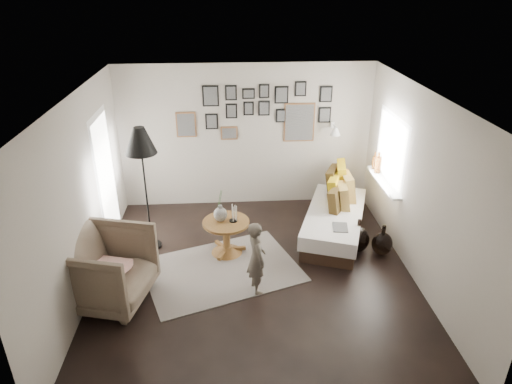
{
  "coord_description": "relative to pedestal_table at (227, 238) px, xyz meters",
  "views": [
    {
      "loc": [
        -0.35,
        -5.4,
        3.91
      ],
      "look_at": [
        0.05,
        0.5,
        1.1
      ],
      "focal_mm": 32.0,
      "sensor_mm": 36.0,
      "label": 1
    }
  ],
  "objects": [
    {
      "name": "pedestal_table",
      "position": [
        0.0,
        0.0,
        0.0
      ],
      "size": [
        0.71,
        0.71,
        0.56
      ],
      "rotation": [
        0.0,
        0.0,
        -0.17
      ],
      "color": "brown",
      "rests_on": "ground"
    },
    {
      "name": "demijohn_large",
      "position": [
        2.04,
        -0.07,
        -0.05
      ],
      "size": [
        0.36,
        0.36,
        0.55
      ],
      "color": "black",
      "rests_on": "ground"
    },
    {
      "name": "magazine_on_daybed",
      "position": [
        1.73,
        -0.13,
        0.2
      ],
      "size": [
        0.27,
        0.33,
        0.02
      ],
      "primitive_type": "cube",
      "rotation": [
        0.0,
        0.0,
        -0.17
      ],
      "color": "black",
      "rests_on": "daybed"
    },
    {
      "name": "vase",
      "position": [
        -0.08,
        0.02,
        0.46
      ],
      "size": [
        0.2,
        0.2,
        0.51
      ],
      "color": "black",
      "rests_on": "pedestal_table"
    },
    {
      "name": "daybed",
      "position": [
        1.78,
        0.52,
        0.06
      ],
      "size": [
        1.47,
        2.15,
        0.98
      ],
      "rotation": [
        0.0,
        0.0,
        -0.34
      ],
      "color": "black",
      "rests_on": "ground"
    },
    {
      "name": "ceiling",
      "position": [
        0.4,
        -0.64,
        2.34
      ],
      "size": [
        4.8,
        4.8,
        0.0
      ],
      "primitive_type": "plane",
      "rotation": [
        3.14,
        0.0,
        0.0
      ],
      "color": "white",
      "rests_on": "wall_back"
    },
    {
      "name": "window_right",
      "position": [
        2.57,
        0.7,
        0.67
      ],
      "size": [
        0.15,
        1.32,
        1.3
      ],
      "color": "white",
      "rests_on": "wall_right"
    },
    {
      "name": "demijohn_small",
      "position": [
        2.39,
        -0.19,
        -0.07
      ],
      "size": [
        0.32,
        0.32,
        0.5
      ],
      "color": "black",
      "rests_on": "ground"
    },
    {
      "name": "wall_front",
      "position": [
        0.4,
        -3.04,
        1.04
      ],
      "size": [
        4.5,
        0.0,
        4.5
      ],
      "primitive_type": "plane",
      "rotation": [
        -1.57,
        0.0,
        0.0
      ],
      "color": "#A59D91",
      "rests_on": "ground"
    },
    {
      "name": "armchair_cushion",
      "position": [
        -1.53,
        -0.98,
        0.22
      ],
      "size": [
        0.55,
        0.56,
        0.2
      ],
      "primitive_type": "cube",
      "rotation": [
        -0.21,
        0.0,
        -0.29
      ],
      "color": "white",
      "rests_on": "armchair"
    },
    {
      "name": "door_left",
      "position": [
        -1.84,
        0.56,
        0.79
      ],
      "size": [
        0.0,
        2.14,
        2.14
      ],
      "color": "white",
      "rests_on": "wall_left"
    },
    {
      "name": "child",
      "position": [
        0.39,
        -0.96,
        0.27
      ],
      "size": [
        0.35,
        0.44,
        1.05
      ],
      "primitive_type": "imported",
      "rotation": [
        0.0,
        0.0,
        1.85
      ],
      "color": "#585046",
      "rests_on": "ground"
    },
    {
      "name": "ground",
      "position": [
        0.4,
        -0.64,
        -0.26
      ],
      "size": [
        4.8,
        4.8,
        0.0
      ],
      "primitive_type": "plane",
      "color": "black",
      "rests_on": "ground"
    },
    {
      "name": "wall_left",
      "position": [
        -1.85,
        -0.64,
        1.04
      ],
      "size": [
        0.0,
        4.8,
        4.8
      ],
      "primitive_type": "plane",
      "rotation": [
        1.57,
        0.0,
        1.57
      ],
      "color": "#A59D91",
      "rests_on": "ground"
    },
    {
      "name": "wall_right",
      "position": [
        2.65,
        -0.64,
        1.04
      ],
      "size": [
        0.0,
        4.8,
        4.8
      ],
      "primitive_type": "plane",
      "rotation": [
        1.57,
        0.0,
        -1.57
      ],
      "color": "#A59D91",
      "rests_on": "ground"
    },
    {
      "name": "rug",
      "position": [
        -0.08,
        -0.47,
        -0.25
      ],
      "size": [
        2.54,
        2.14,
        0.01
      ],
      "primitive_type": "cube",
      "rotation": [
        0.0,
        0.0,
        0.34
      ],
      "color": "beige",
      "rests_on": "ground"
    },
    {
      "name": "gallery_wall",
      "position": [
        0.68,
        1.75,
        1.48
      ],
      "size": [
        2.74,
        0.03,
        1.08
      ],
      "color": "brown",
      "rests_on": "wall_back"
    },
    {
      "name": "wall_back",
      "position": [
        0.4,
        1.76,
        1.04
      ],
      "size": [
        4.5,
        0.0,
        4.5
      ],
      "primitive_type": "plane",
      "rotation": [
        1.57,
        0.0,
        0.0
      ],
      "color": "#A59D91",
      "rests_on": "ground"
    },
    {
      "name": "magazine_basket",
      "position": [
        -1.6,
        -1.11,
        -0.05
      ],
      "size": [
        0.44,
        0.44,
        0.43
      ],
      "rotation": [
        0.0,
        0.0,
        -0.36
      ],
      "color": "black",
      "rests_on": "ground"
    },
    {
      "name": "floor_lamp",
      "position": [
        -1.19,
        0.27,
        1.44
      ],
      "size": [
        0.46,
        0.46,
        1.97
      ],
      "rotation": [
        0.0,
        0.0,
        -0.32
      ],
      "color": "black",
      "rests_on": "ground"
    },
    {
      "name": "candles",
      "position": [
        0.11,
        -0.0,
        0.43
      ],
      "size": [
        0.12,
        0.12,
        0.26
      ],
      "color": "black",
      "rests_on": "pedestal_table"
    },
    {
      "name": "armchair",
      "position": [
        -1.56,
        -1.03,
        0.23
      ],
      "size": [
        1.3,
        1.28,
        0.98
      ],
      "primitive_type": "imported",
      "rotation": [
        0.0,
        0.0,
        1.32
      ],
      "color": "brown",
      "rests_on": "ground"
    },
    {
      "name": "wall_sconce",
      "position": [
        1.95,
        1.5,
        1.2
      ],
      "size": [
        0.18,
        0.36,
        0.16
      ],
      "color": "white",
      "rests_on": "wall_back"
    }
  ]
}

